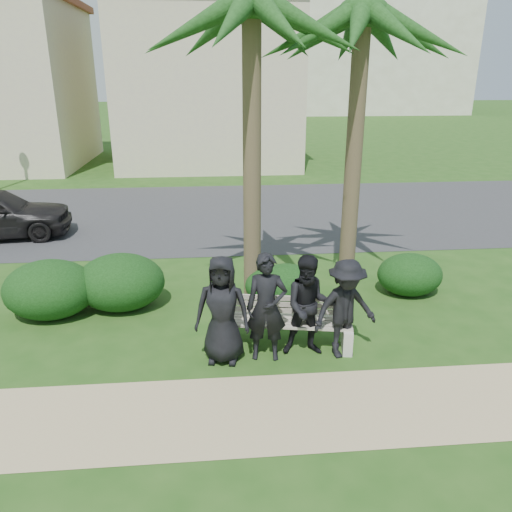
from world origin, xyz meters
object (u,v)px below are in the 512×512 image
object	(u,v)px
park_bench	(282,326)
man_c	(309,306)
palm_right	(363,17)
palm_left	(252,8)
man_b	(267,308)
man_d	(345,309)
man_a	(222,310)

from	to	relation	value
park_bench	man_c	world-z (taller)	man_c
palm_right	palm_left	bearing A→B (deg)	-160.70
man_b	palm_right	xyz separation A→B (m)	(1.99, 2.88, 4.16)
man_b	man_d	bearing A→B (deg)	4.29
park_bench	man_a	xyz separation A→B (m)	(-0.93, -0.33, 0.48)
man_d	palm_right	bearing A→B (deg)	61.03
park_bench	man_d	size ratio (longest dim) A/B	1.44
park_bench	man_b	size ratio (longest dim) A/B	1.35
man_a	man_d	size ratio (longest dim) A/B	1.06
man_b	palm_right	bearing A→B (deg)	61.52
palm_left	park_bench	bearing A→B (deg)	-80.37
man_a	palm_left	distance (m)	4.77
palm_left	palm_right	bearing A→B (deg)	19.30
man_c	man_d	distance (m)	0.53
palm_right	park_bench	bearing A→B (deg)	-123.78
palm_right	man_d	bearing A→B (deg)	-105.66
palm_right	man_a	bearing A→B (deg)	-132.44
man_c	palm_right	bearing A→B (deg)	69.22
man_a	man_c	xyz separation A→B (m)	(1.29, 0.07, -0.03)
man_b	man_c	xyz separation A→B (m)	(0.65, 0.07, -0.04)
man_b	man_d	distance (m)	1.17
man_c	man_d	bearing A→B (deg)	-7.25
park_bench	man_b	world-z (taller)	man_b
palm_left	palm_right	distance (m)	2.14
man_d	park_bench	bearing A→B (deg)	143.99
man_a	palm_left	world-z (taller)	palm_left
man_a	man_b	distance (m)	0.64
man_c	palm_right	size ratio (longest dim) A/B	0.26
man_c	park_bench	bearing A→B (deg)	149.23
man_b	man_c	size ratio (longest dim) A/B	1.05
man_b	palm_left	distance (m)	4.73
park_bench	man_d	world-z (taller)	man_d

